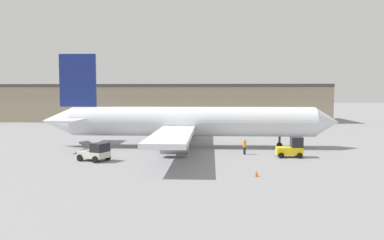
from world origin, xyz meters
The scene contains 7 objects.
ground_plane centered at (0.00, 0.00, 0.00)m, with size 400.00×400.00×0.00m, color gray.
terminal_building centered at (-14.00, 46.14, 4.51)m, with size 88.03×18.00×9.00m.
airplane centered at (-1.01, -0.01, 3.32)m, with size 38.57×36.35×12.09m.
ground_crew_worker centered at (6.33, -5.38, 0.95)m, with size 0.39×0.39×1.79m.
baggage_tug centered at (11.34, -6.97, 1.00)m, with size 2.82×1.72×2.26m.
belt_loader_truck centered at (-9.55, -10.19, 0.94)m, with size 3.51×3.12×1.96m.
safety_cone_near centered at (6.34, -16.67, 0.28)m, with size 0.36×0.36×0.55m.
Camera 1 is at (2.50, -48.20, 7.20)m, focal length 35.00 mm.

